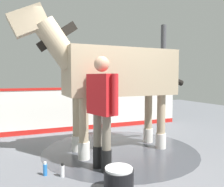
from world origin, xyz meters
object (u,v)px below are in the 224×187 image
Objects in this scene: bottle_shampoo at (62,170)px; bottle_spray at (45,169)px; horse at (114,74)px; handler at (102,105)px; wash_bucket at (119,180)px.

bottle_shampoo and bottle_spray have the same top height.
bottle_spray is at bearing 25.79° from horse.
bottle_spray is (0.82, -0.12, -0.89)m from handler.
horse is at bearing -144.46° from bottle_shampoo.
handler reaches higher than bottle_shampoo.
wash_bucket is 1.13m from bottle_spray.
horse is 17.33× the size of bottle_spray.
handler is at bearing 55.65° from horse.
bottle_spray is (0.78, -0.82, -0.06)m from wash_bucket.
handler is 8.60× the size of bottle_shampoo.
horse is 1.94m from bottle_shampoo.
handler is at bearing -177.97° from bottle_shampoo.
handler is at bearing -93.06° from wash_bucket.
wash_bucket is 1.85× the size of bottle_spray.
horse reaches higher than wash_bucket.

